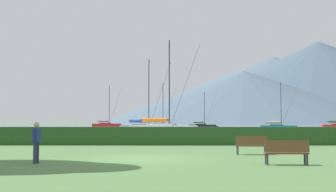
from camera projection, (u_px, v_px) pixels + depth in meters
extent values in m
plane|color=#517A42|center=(142.00, 159.00, 18.75)|extent=(1000.00, 1000.00, 0.00)
cube|color=slate|center=(167.00, 126.00, 155.50)|extent=(320.00, 246.00, 0.00)
cube|color=#284C23|center=(153.00, 136.00, 29.77)|extent=(80.00, 1.20, 1.28)
cylinder|color=#333338|center=(336.00, 121.00, 74.91)|extent=(3.03, 0.50, 0.12)
cylinder|color=#2D7542|center=(336.00, 121.00, 74.91)|extent=(2.61, 0.75, 0.42)
cube|color=#9E9EA3|center=(160.00, 126.00, 100.83)|extent=(7.51, 3.50, 1.14)
cone|color=#9E9EA3|center=(177.00, 126.00, 100.20)|extent=(1.37, 1.13, 0.96)
cube|color=gray|center=(159.00, 124.00, 100.92)|extent=(2.91, 2.11, 0.72)
cylinder|color=#333338|center=(163.00, 104.00, 101.05)|extent=(0.14, 0.14, 10.32)
cylinder|color=#333338|center=(156.00, 121.00, 101.05)|extent=(3.23, 0.60, 0.12)
cylinder|color=tan|center=(156.00, 121.00, 101.05)|extent=(2.80, 0.85, 0.45)
cylinder|color=#333338|center=(170.00, 105.00, 100.78)|extent=(3.40, 0.53, 9.81)
cube|color=white|center=(164.00, 131.00, 47.79)|extent=(7.85, 3.74, 1.18)
cone|color=white|center=(201.00, 131.00, 47.08)|extent=(1.43, 1.20, 1.01)
cube|color=silver|center=(160.00, 127.00, 47.88)|extent=(3.05, 2.23, 0.75)
cylinder|color=#333338|center=(169.00, 85.00, 48.00)|extent=(0.15, 0.15, 10.39)
cylinder|color=#333338|center=(155.00, 120.00, 48.03)|extent=(3.37, 0.66, 0.13)
cylinder|color=orange|center=(155.00, 120.00, 48.03)|extent=(2.92, 0.92, 0.47)
cylinder|color=#333338|center=(185.00, 87.00, 47.69)|extent=(3.54, 0.60, 9.88)
cube|color=black|center=(202.00, 127.00, 94.11)|extent=(6.20, 3.42, 0.93)
cone|color=black|center=(217.00, 127.00, 93.25)|extent=(1.17, 1.01, 0.79)
cube|color=black|center=(201.00, 125.00, 94.21)|extent=(2.47, 1.91, 0.59)
cylinder|color=#333338|center=(204.00, 109.00, 94.22)|extent=(0.12, 0.12, 7.78)
cylinder|color=#333338|center=(199.00, 122.00, 94.37)|extent=(2.59, 0.76, 0.10)
cylinder|color=#2D7542|center=(199.00, 122.00, 94.37)|extent=(2.27, 0.92, 0.37)
cylinder|color=#333338|center=(211.00, 110.00, 93.85)|extent=(2.72, 0.72, 7.40)
cube|color=#19707A|center=(278.00, 128.00, 72.46)|extent=(6.37, 3.22, 0.96)
cone|color=#19707A|center=(299.00, 128.00, 71.77)|extent=(1.18, 1.00, 0.81)
cube|color=#16646E|center=(276.00, 126.00, 72.55)|extent=(2.50, 1.87, 0.61)
cylinder|color=#333338|center=(281.00, 105.00, 72.60)|extent=(0.12, 0.12, 7.94)
cylinder|color=#333338|center=(273.00, 122.00, 72.69)|extent=(2.71, 0.63, 0.10)
cylinder|color=tan|center=(273.00, 122.00, 72.69)|extent=(2.36, 0.82, 0.38)
cylinder|color=#333338|center=(290.00, 106.00, 72.30)|extent=(2.84, 0.58, 7.55)
cube|color=red|center=(107.00, 126.00, 105.90)|extent=(7.23, 3.22, 1.10)
cone|color=red|center=(122.00, 126.00, 105.40)|extent=(1.30, 1.07, 0.93)
cube|color=#A52020|center=(105.00, 124.00, 105.97)|extent=(2.78, 1.98, 0.70)
cylinder|color=#333338|center=(109.00, 105.00, 106.13)|extent=(0.14, 0.14, 10.19)
cylinder|color=#333338|center=(103.00, 121.00, 106.09)|extent=(3.14, 0.49, 0.12)
cylinder|color=gray|center=(103.00, 121.00, 106.09)|extent=(2.71, 0.76, 0.44)
cylinder|color=#333338|center=(116.00, 106.00, 105.91)|extent=(3.30, 0.43, 9.69)
cube|color=#9E9EA3|center=(145.00, 129.00, 61.57)|extent=(7.40, 3.83, 1.11)
cone|color=#9E9EA3|center=(172.00, 129.00, 60.71)|extent=(1.38, 1.17, 0.94)
cube|color=gray|center=(142.00, 126.00, 61.69)|extent=(2.91, 2.20, 0.70)
cylinder|color=#333338|center=(149.00, 94.00, 61.76)|extent=(0.14, 0.14, 10.22)
cylinder|color=#333338|center=(138.00, 121.00, 61.86)|extent=(3.13, 0.78, 0.12)
cylinder|color=#2847A3|center=(138.00, 121.00, 61.86)|extent=(2.73, 1.00, 0.44)
cylinder|color=#333338|center=(160.00, 95.00, 61.39)|extent=(3.28, 0.73, 9.72)
cube|color=brown|center=(251.00, 146.00, 21.05)|extent=(1.58, 0.55, 0.06)
cube|color=brown|center=(252.00, 140.00, 20.88)|extent=(1.56, 0.23, 0.45)
cylinder|color=#333338|center=(265.00, 150.00, 21.15)|extent=(0.08, 0.08, 0.45)
cylinder|color=#333338|center=(237.00, 150.00, 21.25)|extent=(0.08, 0.08, 0.45)
cylinder|color=#333338|center=(266.00, 150.00, 20.82)|extent=(0.08, 0.08, 0.45)
cylinder|color=#333338|center=(238.00, 150.00, 20.92)|extent=(0.08, 0.08, 0.45)
cube|color=brown|center=(286.00, 153.00, 16.11)|extent=(1.67, 0.52, 0.06)
cube|color=brown|center=(287.00, 146.00, 15.94)|extent=(1.66, 0.20, 0.45)
cylinder|color=#333338|center=(305.00, 159.00, 16.22)|extent=(0.08, 0.08, 0.45)
cylinder|color=#333338|center=(266.00, 159.00, 16.30)|extent=(0.08, 0.08, 0.45)
cylinder|color=#333338|center=(307.00, 160.00, 15.90)|extent=(0.08, 0.08, 0.45)
cylinder|color=#333338|center=(267.00, 159.00, 15.97)|extent=(0.08, 0.08, 0.45)
cylinder|color=#2D3347|center=(35.00, 153.00, 16.52)|extent=(0.14, 0.14, 0.85)
cylinder|color=#2D3347|center=(37.00, 153.00, 16.70)|extent=(0.14, 0.14, 0.85)
cylinder|color=navy|center=(36.00, 135.00, 16.65)|extent=(0.36, 0.36, 0.55)
cylinder|color=navy|center=(33.00, 135.00, 16.42)|extent=(0.09, 0.09, 0.50)
cylinder|color=navy|center=(40.00, 134.00, 16.89)|extent=(0.09, 0.09, 0.50)
sphere|color=tan|center=(37.00, 125.00, 16.68)|extent=(0.22, 0.22, 0.22)
cone|color=#4C6070|center=(316.00, 97.00, 345.60)|extent=(262.14, 262.14, 43.30)
cone|color=#4C6070|center=(244.00, 97.00, 299.80)|extent=(207.35, 207.35, 37.98)
cone|color=#4C6070|center=(275.00, 90.00, 383.53)|extent=(311.52, 311.52, 61.12)
cone|color=#425666|center=(318.00, 82.00, 374.87)|extent=(318.20, 318.20, 73.48)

